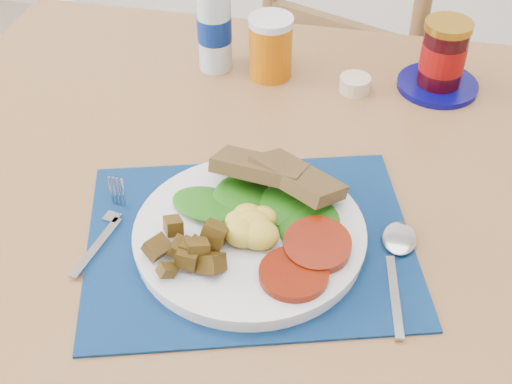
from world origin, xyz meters
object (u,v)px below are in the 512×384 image
(breakfast_plate, at_px, (244,231))
(jam_on_saucer, at_px, (442,60))
(juice_glass, at_px, (271,49))
(chair_far, at_px, (356,63))
(water_bottle, at_px, (214,21))

(breakfast_plate, bearing_deg, jam_on_saucer, 77.71)
(juice_glass, distance_m, jam_on_saucer, 0.28)
(juice_glass, bearing_deg, chair_far, 72.32)
(chair_far, xyz_separation_m, water_bottle, (-0.23, -0.40, 0.29))
(juice_glass, bearing_deg, jam_on_saucer, 3.50)
(chair_far, height_order, water_bottle, chair_far)
(water_bottle, relative_size, jam_on_saucer, 1.48)
(water_bottle, distance_m, jam_on_saucer, 0.38)
(water_bottle, xyz_separation_m, jam_on_saucer, (0.38, 0.01, -0.03))
(breakfast_plate, distance_m, water_bottle, 0.45)
(water_bottle, height_order, jam_on_saucer, water_bottle)
(chair_far, height_order, jam_on_saucer, chair_far)
(water_bottle, bearing_deg, chair_far, 60.21)
(jam_on_saucer, bearing_deg, water_bottle, -178.26)
(breakfast_plate, bearing_deg, juice_glass, 113.08)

